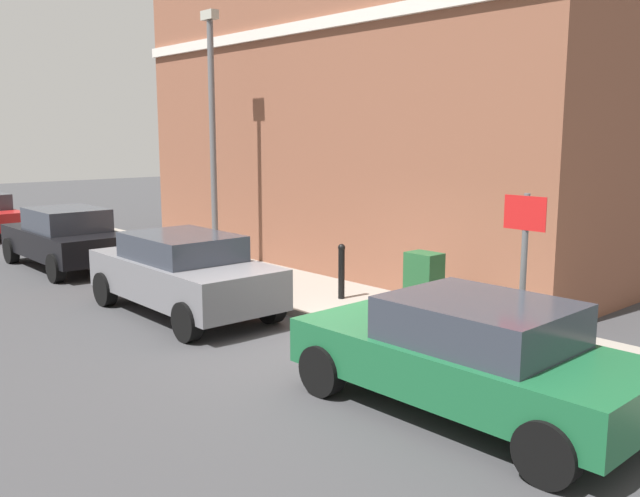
# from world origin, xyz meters

# --- Properties ---
(ground) EXTENTS (80.00, 80.00, 0.00)m
(ground) POSITION_xyz_m (0.00, 0.00, 0.00)
(ground) COLOR #38383A
(sidewalk) EXTENTS (2.36, 30.00, 0.15)m
(sidewalk) POSITION_xyz_m (2.02, 6.00, 0.07)
(sidewalk) COLOR gray
(sidewalk) RESTS_ON ground
(corner_building) EXTENTS (7.05, 12.50, 8.19)m
(corner_building) POSITION_xyz_m (6.67, 4.25, 4.10)
(corner_building) COLOR brown
(corner_building) RESTS_ON ground
(car_green) EXTENTS (1.96, 4.14, 1.37)m
(car_green) POSITION_xyz_m (-0.33, -2.94, 0.72)
(car_green) COLOR #195933
(car_green) RESTS_ON ground
(car_grey) EXTENTS (1.89, 4.13, 1.45)m
(car_grey) POSITION_xyz_m (-0.45, 3.13, 0.77)
(car_grey) COLOR slate
(car_grey) RESTS_ON ground
(car_black) EXTENTS (1.85, 4.14, 1.47)m
(car_black) POSITION_xyz_m (-0.36, 8.73, 0.75)
(car_black) COLOR black
(car_black) RESTS_ON ground
(utility_cabinet) EXTENTS (0.46, 0.61, 1.15)m
(utility_cabinet) POSITION_xyz_m (1.93, -0.41, 0.68)
(utility_cabinet) COLOR #1E4C28
(utility_cabinet) RESTS_ON sidewalk
(bollard_near_cabinet) EXTENTS (0.14, 0.14, 1.04)m
(bollard_near_cabinet) POSITION_xyz_m (2.03, 1.63, 0.70)
(bollard_near_cabinet) COLOR black
(bollard_near_cabinet) RESTS_ON sidewalk
(bollard_far_kerb) EXTENTS (0.14, 0.14, 1.04)m
(bollard_far_kerb) POSITION_xyz_m (1.09, 3.38, 0.70)
(bollard_far_kerb) COLOR black
(bollard_far_kerb) RESTS_ON sidewalk
(street_sign) EXTENTS (0.08, 0.60, 2.30)m
(street_sign) POSITION_xyz_m (1.15, -2.68, 1.66)
(street_sign) COLOR #59595B
(street_sign) RESTS_ON sidewalk
(lamppost) EXTENTS (0.20, 0.44, 5.72)m
(lamppost) POSITION_xyz_m (1.99, 5.81, 3.30)
(lamppost) COLOR #59595B
(lamppost) RESTS_ON sidewalk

